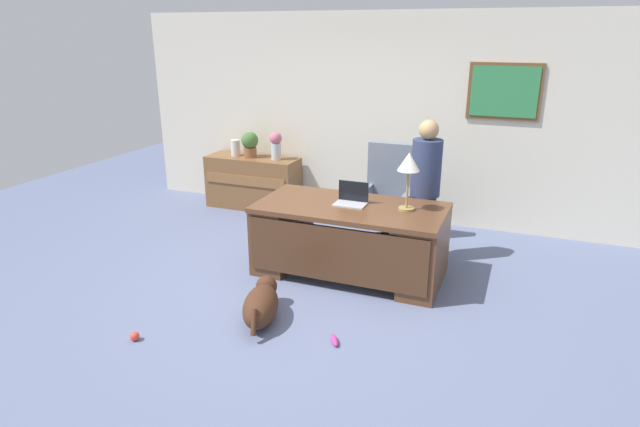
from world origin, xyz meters
name	(u,v)px	position (x,y,z in m)	size (l,w,h in m)	color
ground_plane	(302,294)	(0.00, 0.00, 0.00)	(12.00, 12.00, 0.00)	slate
back_wall	(380,118)	(0.02, 2.60, 1.35)	(7.00, 0.16, 2.70)	beige
desk	(349,237)	(0.28, 0.60, 0.41)	(1.92, 0.97, 0.76)	brown
credenza	(253,182)	(-1.74, 2.25, 0.37)	(1.34, 0.50, 0.75)	brown
armchair	(388,201)	(0.41, 1.67, 0.52)	(0.60, 0.59, 1.19)	slate
person_standing	(425,191)	(0.91, 1.28, 0.81)	(0.32, 0.32, 1.58)	#262323
dog_lying	(261,304)	(-0.14, -0.57, 0.16)	(0.47, 0.77, 0.30)	#472819
laptop	(352,199)	(0.27, 0.69, 0.81)	(0.32, 0.22, 0.22)	#B2B5BA
desk_lamp	(409,165)	(0.84, 0.70, 1.21)	(0.22, 0.22, 0.58)	#9E8447
vase_with_flowers	(276,144)	(-1.36, 2.25, 0.96)	(0.17, 0.17, 0.39)	silver
vase_empty	(235,148)	(-2.01, 2.25, 0.86)	(0.13, 0.13, 0.23)	silver
potted_plant	(250,143)	(-1.77, 2.25, 0.94)	(0.24, 0.24, 0.36)	brown
dog_toy_ball	(135,336)	(-0.96, -1.27, 0.04)	(0.08, 0.08, 0.08)	#E53F33
dog_toy_bone	(334,340)	(0.60, -0.69, 0.03)	(0.17, 0.05, 0.05)	#D8338C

